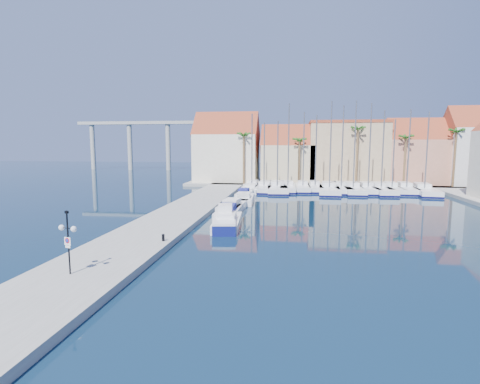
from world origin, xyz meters
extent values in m
plane|color=black|center=(0.00, 0.00, 0.00)|extent=(260.00, 260.00, 0.00)
cube|color=gray|center=(-9.00, 13.50, 0.25)|extent=(6.00, 77.00, 0.50)
cube|color=gray|center=(10.00, 48.00, 0.25)|extent=(54.00, 16.00, 0.50)
cylinder|color=black|center=(-9.31, -7.26, 2.30)|extent=(0.09, 0.09, 3.61)
cylinder|color=black|center=(-9.53, -7.20, 3.12)|extent=(0.45, 0.16, 0.05)
cylinder|color=black|center=(-9.09, -7.31, 3.12)|extent=(0.45, 0.16, 0.05)
sphere|color=white|center=(-9.75, -7.14, 3.12)|extent=(0.32, 0.32, 0.32)
sphere|color=white|center=(-8.87, -7.37, 3.12)|extent=(0.32, 0.32, 0.32)
cube|color=black|center=(-9.31, -7.26, 4.02)|extent=(0.22, 0.16, 0.14)
cube|color=white|center=(-9.33, -7.31, 2.39)|extent=(0.44, 0.14, 0.45)
cylinder|color=red|center=(-9.33, -7.33, 2.44)|extent=(0.30, 0.09, 0.31)
cylinder|color=#1933A5|center=(-9.33, -7.34, 2.44)|extent=(0.21, 0.07, 0.22)
cube|color=white|center=(-9.33, -7.31, 2.08)|extent=(0.36, 0.12, 0.13)
cylinder|color=black|center=(-6.60, 0.37, 0.76)|extent=(0.21, 0.21, 0.53)
cube|color=navy|center=(-3.15, 7.16, 0.45)|extent=(2.86, 6.20, 0.90)
cube|color=white|center=(-3.15, 7.16, 0.99)|extent=(2.86, 6.20, 0.20)
cube|color=white|center=(-3.33, 8.34, 1.54)|extent=(1.52, 1.77, 1.09)
cube|color=white|center=(-3.07, 8.11, 0.40)|extent=(2.86, 7.33, 0.80)
cube|color=white|center=(-3.02, 7.40, 1.10)|extent=(1.80, 2.63, 0.60)
cube|color=white|center=(-3.86, 13.29, 0.40)|extent=(2.37, 7.05, 0.80)
cube|color=navy|center=(-3.85, 12.59, 1.10)|extent=(1.61, 2.48, 0.60)
cube|color=white|center=(-3.97, 17.19, 0.40)|extent=(2.95, 7.55, 0.80)
cube|color=white|center=(-4.03, 16.45, 1.10)|extent=(1.85, 2.71, 0.60)
cube|color=white|center=(-3.43, 23.00, 0.40)|extent=(2.75, 7.45, 0.80)
cube|color=white|center=(-3.39, 22.27, 1.10)|extent=(1.78, 2.65, 0.60)
cube|color=white|center=(-3.98, 27.62, 0.40)|extent=(2.12, 6.08, 0.80)
cube|color=navy|center=(-4.00, 27.02, 1.10)|extent=(1.42, 2.15, 0.60)
cube|color=white|center=(-3.78, 33.80, 0.40)|extent=(2.54, 7.37, 0.80)
cube|color=white|center=(-3.76, 33.07, 1.10)|extent=(1.71, 2.60, 0.60)
cube|color=white|center=(-3.82, 36.42, 0.50)|extent=(2.63, 8.73, 1.00)
cube|color=#0C0D40|center=(-3.82, 36.42, 0.18)|extent=(2.69, 8.80, 0.28)
cube|color=white|center=(-3.78, 37.28, 1.30)|extent=(1.69, 2.66, 0.60)
cylinder|color=slate|center=(-3.84, 35.98, 6.84)|extent=(0.20, 0.20, 11.67)
cube|color=white|center=(-1.70, 35.52, 0.50)|extent=(3.15, 10.25, 1.00)
cube|color=#0C0D40|center=(-1.70, 35.52, 0.18)|extent=(3.21, 10.31, 0.28)
cube|color=white|center=(-1.65, 36.53, 1.30)|extent=(2.00, 3.13, 0.60)
cylinder|color=slate|center=(-1.72, 35.01, 6.09)|extent=(0.20, 0.20, 10.18)
cube|color=white|center=(0.40, 35.49, 0.50)|extent=(4.04, 12.19, 1.00)
cube|color=#0C0D40|center=(0.40, 35.49, 0.18)|extent=(4.10, 12.25, 0.28)
cube|color=white|center=(0.31, 36.68, 1.30)|extent=(2.45, 3.75, 0.60)
cylinder|color=slate|center=(0.45, 34.89, 6.19)|extent=(0.20, 0.20, 10.38)
cube|color=white|center=(2.15, 36.18, 0.50)|extent=(2.61, 9.44, 1.00)
cube|color=#0C0D40|center=(2.15, 36.18, 0.18)|extent=(2.67, 9.50, 0.28)
cube|color=white|center=(2.14, 37.12, 1.30)|extent=(1.76, 2.85, 0.60)
cylinder|color=slate|center=(2.16, 35.71, 7.60)|extent=(0.20, 0.20, 13.19)
cube|color=white|center=(4.60, 36.44, 0.50)|extent=(2.37, 8.68, 1.00)
cube|color=#0C0D40|center=(4.60, 36.44, 0.18)|extent=(2.43, 8.74, 0.28)
cube|color=white|center=(4.58, 37.30, 1.30)|extent=(1.61, 2.62, 0.60)
cylinder|color=slate|center=(4.60, 36.01, 6.92)|extent=(0.20, 0.20, 11.84)
cube|color=white|center=(6.59, 36.78, 0.50)|extent=(2.39, 8.45, 1.00)
cube|color=#0C0D40|center=(6.59, 36.78, 0.18)|extent=(2.45, 8.51, 0.28)
cube|color=white|center=(6.57, 37.62, 1.30)|extent=(1.59, 2.56, 0.60)
cylinder|color=slate|center=(6.60, 36.36, 6.68)|extent=(0.20, 0.20, 11.36)
cube|color=white|center=(8.74, 34.93, 0.50)|extent=(3.84, 12.08, 1.00)
cube|color=#0C0D40|center=(8.74, 34.93, 0.18)|extent=(3.90, 12.15, 0.28)
cube|color=white|center=(8.82, 36.12, 1.30)|extent=(2.39, 3.70, 0.60)
cylinder|color=slate|center=(8.71, 34.34, 7.66)|extent=(0.20, 0.20, 13.31)
cube|color=white|center=(10.63, 35.95, 0.50)|extent=(3.14, 9.79, 1.00)
cube|color=#0C0D40|center=(10.63, 35.95, 0.18)|extent=(3.21, 9.85, 0.28)
cube|color=white|center=(10.56, 36.91, 1.30)|extent=(1.94, 3.00, 0.60)
cylinder|color=slate|center=(10.66, 35.47, 7.36)|extent=(0.20, 0.20, 12.72)
cube|color=white|center=(12.45, 35.40, 0.50)|extent=(2.92, 10.88, 1.00)
cube|color=#0C0D40|center=(12.45, 35.40, 0.18)|extent=(2.98, 10.94, 0.28)
cube|color=white|center=(12.46, 36.48, 1.30)|extent=(2.00, 3.27, 0.60)
cylinder|color=slate|center=(12.45, 34.86, 7.68)|extent=(0.20, 0.20, 13.37)
cube|color=white|center=(14.80, 35.77, 0.50)|extent=(2.81, 9.38, 1.00)
cube|color=#0C0D40|center=(14.80, 35.77, 0.18)|extent=(2.87, 9.44, 0.28)
cube|color=white|center=(14.76, 36.70, 1.30)|extent=(1.81, 2.86, 0.60)
cylinder|color=slate|center=(14.82, 35.31, 7.51)|extent=(0.20, 0.20, 13.03)
cube|color=white|center=(16.69, 35.46, 0.50)|extent=(3.24, 10.79, 1.00)
cube|color=#0C0D40|center=(16.69, 35.46, 0.18)|extent=(3.31, 10.85, 0.28)
cube|color=white|center=(16.64, 36.53, 1.30)|extent=(2.08, 3.28, 0.60)
cylinder|color=slate|center=(16.71, 34.93, 6.94)|extent=(0.20, 0.20, 11.87)
cube|color=white|center=(18.66, 36.56, 0.50)|extent=(2.88, 9.45, 1.00)
cube|color=#0C0D40|center=(18.66, 36.56, 0.18)|extent=(2.94, 9.51, 0.28)
cube|color=white|center=(18.70, 37.49, 1.30)|extent=(1.83, 2.88, 0.60)
cylinder|color=slate|center=(18.63, 36.09, 6.28)|extent=(0.20, 0.20, 10.56)
cube|color=white|center=(20.87, 36.57, 0.50)|extent=(2.89, 9.68, 1.00)
cube|color=#0C0D40|center=(20.87, 36.57, 0.18)|extent=(2.95, 9.74, 0.28)
cube|color=white|center=(20.91, 37.53, 1.30)|extent=(1.86, 2.94, 0.60)
cylinder|color=slate|center=(20.85, 36.10, 7.03)|extent=(0.20, 0.20, 12.07)
cube|color=white|center=(23.14, 35.28, 0.50)|extent=(3.83, 11.35, 1.00)
cube|color=#0C0D40|center=(23.14, 35.28, 0.18)|extent=(3.90, 11.41, 0.28)
cube|color=white|center=(23.24, 36.39, 1.30)|extent=(2.30, 3.50, 0.60)
cylinder|color=slate|center=(23.10, 34.73, 6.77)|extent=(0.20, 0.20, 11.54)
cube|color=beige|center=(-10.00, 47.00, 5.00)|extent=(12.00, 9.00, 9.00)
cube|color=maroon|center=(-10.00, 47.00, 9.50)|extent=(12.30, 9.00, 9.00)
cube|color=#C0B087|center=(2.00, 47.00, 4.00)|extent=(10.00, 8.00, 7.00)
cube|color=maroon|center=(2.00, 47.00, 7.50)|extent=(10.30, 8.00, 8.00)
cube|color=tan|center=(13.00, 48.00, 6.00)|extent=(14.00, 10.00, 11.00)
cube|color=maroon|center=(13.00, 48.00, 11.75)|extent=(14.20, 10.20, 0.50)
cube|color=#B5765B|center=(25.00, 47.00, 4.50)|extent=(10.00, 8.00, 8.00)
cube|color=maroon|center=(25.00, 47.00, 8.50)|extent=(10.30, 8.00, 8.00)
cube|color=silver|center=(34.00, 46.00, 5.50)|extent=(8.00, 8.00, 10.00)
cube|color=maroon|center=(34.00, 46.00, 10.50)|extent=(8.30, 8.00, 8.00)
cylinder|color=brown|center=(-6.00, 42.00, 5.00)|extent=(0.36, 0.36, 9.00)
sphere|color=#26601B|center=(-6.00, 42.00, 9.35)|extent=(2.60, 2.60, 2.60)
cylinder|color=brown|center=(4.00, 42.00, 4.50)|extent=(0.36, 0.36, 8.00)
sphere|color=#26601B|center=(4.00, 42.00, 8.35)|extent=(2.60, 2.60, 2.60)
cylinder|color=brown|center=(14.00, 42.00, 5.50)|extent=(0.36, 0.36, 10.00)
sphere|color=#26601B|center=(14.00, 42.00, 10.35)|extent=(2.60, 2.60, 2.60)
cylinder|color=brown|center=(22.00, 42.00, 4.75)|extent=(0.36, 0.36, 8.50)
sphere|color=#26601B|center=(22.00, 42.00, 8.85)|extent=(2.60, 2.60, 2.60)
cylinder|color=brown|center=(30.00, 42.00, 5.25)|extent=(0.36, 0.36, 9.50)
sphere|color=#26601B|center=(30.00, 42.00, 9.85)|extent=(2.60, 2.60, 2.60)
cube|color=#9E9E99|center=(-38.00, 82.00, 14.00)|extent=(48.00, 2.20, 0.90)
cylinder|color=#9E9E99|center=(-58.00, 82.00, 7.00)|extent=(1.40, 1.40, 14.00)
cylinder|color=#9E9E99|center=(-46.00, 82.00, 7.00)|extent=(1.40, 1.40, 14.00)
cylinder|color=#9E9E99|center=(-34.00, 82.00, 7.00)|extent=(1.40, 1.40, 14.00)
cylinder|color=#9E9E99|center=(-22.00, 82.00, 7.00)|extent=(1.40, 1.40, 14.00)
camera|label=1|loc=(2.95, -25.90, 7.73)|focal=28.00mm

